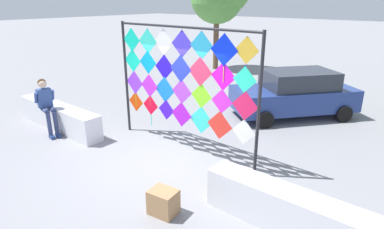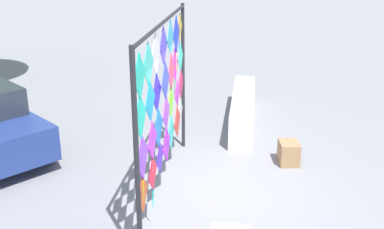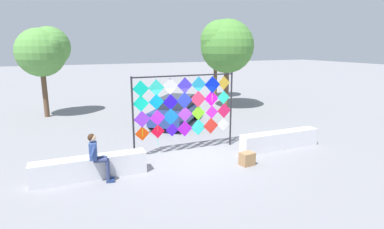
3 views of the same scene
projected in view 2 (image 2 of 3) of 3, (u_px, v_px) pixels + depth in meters
ground at (217, 196)px, 8.18m from camera, size 120.00×120.00×0.00m
plaza_ledge_right at (243, 109)px, 11.42m from camera, size 3.47×0.52×0.71m
kite_display_rack at (165, 92)px, 7.69m from camera, size 4.13×0.08×3.04m
cardboard_box_large at (289, 153)px, 9.34m from camera, size 0.52×0.44×0.45m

